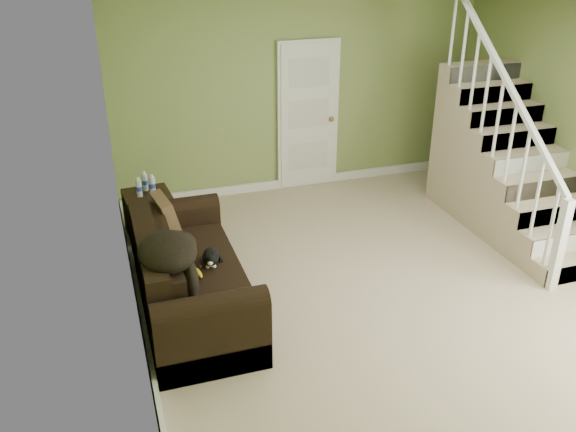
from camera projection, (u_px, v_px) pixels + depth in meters
floor at (385, 282)px, 6.32m from camera, size 5.00×5.50×0.01m
ceiling at (407, 23)px, 5.19m from camera, size 5.00×5.50×0.01m
wall_back at (300, 94)px, 8.11m from camera, size 5.00×0.04×2.60m
wall_left at (124, 199)px, 5.06m from camera, size 0.04×5.50×2.60m
baseboard_back at (300, 181)px, 8.62m from camera, size 5.00×0.04×0.12m
baseboard_left at (143, 321)px, 5.61m from camera, size 0.04×5.50×0.12m
door at (308, 116)px, 8.23m from camera, size 0.86×0.12×2.02m
staircase at (502, 170)px, 7.42m from camera, size 1.00×2.51×2.82m
sofa at (187, 279)px, 5.75m from camera, size 0.94×2.18×0.86m
side_table at (149, 217)px, 7.00m from camera, size 0.55×0.55×0.84m
cat at (211, 257)px, 5.70m from camera, size 0.21×0.42×0.20m
banana at (198, 273)px, 5.55m from camera, size 0.08×0.20×0.05m
throw_pillow at (168, 217)px, 6.22m from camera, size 0.29×0.49×0.47m
throw_blanket at (167, 251)px, 5.09m from camera, size 0.48×0.64×0.26m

